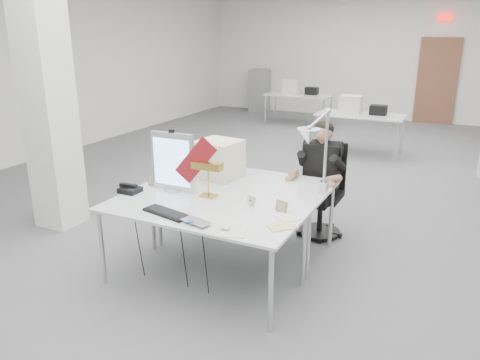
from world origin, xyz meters
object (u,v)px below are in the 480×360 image
(bankers_lamp, at_px, (208,181))
(desk_phone, at_px, (130,190))
(desk_main, at_px, (201,210))
(monitor, at_px, (173,162))
(beige_monitor, at_px, (219,159))
(laptop, at_px, (190,223))
(office_chair, at_px, (321,194))
(architect_lamp, at_px, (318,150))
(seated_person, at_px, (322,161))

(bankers_lamp, height_order, desk_phone, bankers_lamp)
(desk_main, relative_size, desk_phone, 9.48)
(monitor, distance_m, beige_monitor, 0.61)
(monitor, xyz_separation_m, laptop, (0.61, -0.67, -0.28))
(office_chair, height_order, beige_monitor, beige_monitor)
(desk_main, xyz_separation_m, architect_lamp, (0.85, 0.65, 0.49))
(desk_main, relative_size, laptop, 5.78)
(office_chair, xyz_separation_m, seated_person, (0.00, -0.05, 0.40))
(laptop, height_order, desk_phone, desk_phone)
(bankers_lamp, xyz_separation_m, beige_monitor, (-0.21, 0.59, 0.05))
(monitor, relative_size, architect_lamp, 0.60)
(bankers_lamp, bearing_deg, laptop, -73.86)
(beige_monitor, bearing_deg, desk_phone, -116.60)
(laptop, xyz_separation_m, architect_lamp, (0.75, 0.99, 0.47))
(laptop, bearing_deg, monitor, 146.83)
(desk_main, distance_m, monitor, 0.67)
(architect_lamp, bearing_deg, office_chair, 109.99)
(laptop, xyz_separation_m, desk_phone, (-0.95, 0.42, 0.01))
(bankers_lamp, xyz_separation_m, desk_phone, (-0.75, -0.23, -0.13))
(seated_person, xyz_separation_m, architect_lamp, (0.21, -0.86, 0.34))
(seated_person, distance_m, bankers_lamp, 1.41)
(desk_main, relative_size, monitor, 3.11)
(desk_main, xyz_separation_m, bankers_lamp, (-0.10, 0.31, 0.17))
(laptop, relative_size, architect_lamp, 0.32)
(seated_person, height_order, monitor, monitor)
(desk_main, bearing_deg, monitor, 147.14)
(office_chair, relative_size, bankers_lamp, 3.24)
(office_chair, distance_m, monitor, 1.77)
(desk_main, height_order, bankers_lamp, bankers_lamp)
(monitor, bearing_deg, beige_monitor, 69.92)
(bankers_lamp, relative_size, beige_monitor, 0.73)
(desk_main, bearing_deg, architect_lamp, 37.33)
(bankers_lamp, xyz_separation_m, architect_lamp, (0.95, 0.34, 0.33))
(bankers_lamp, bearing_deg, beige_monitor, 108.37)
(desk_phone, bearing_deg, bankers_lamp, 17.61)
(office_chair, relative_size, architect_lamp, 1.04)
(monitor, bearing_deg, seated_person, 45.43)
(office_chair, relative_size, desk_phone, 5.27)
(laptop, distance_m, beige_monitor, 1.32)
(desk_main, bearing_deg, desk_phone, 175.08)
(seated_person, xyz_separation_m, desk_phone, (-1.49, -1.44, -0.12))
(desk_main, distance_m, bankers_lamp, 0.36)
(beige_monitor, bearing_deg, seated_person, 40.19)
(desk_phone, height_order, beige_monitor, beige_monitor)
(office_chair, xyz_separation_m, monitor, (-1.15, -1.23, 0.54))
(office_chair, xyz_separation_m, desk_phone, (-1.49, -1.49, 0.28))
(office_chair, bearing_deg, desk_phone, -138.68)
(monitor, bearing_deg, bankers_lamp, -3.38)
(desk_phone, bearing_deg, monitor, 36.82)
(seated_person, height_order, bankers_lamp, seated_person)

